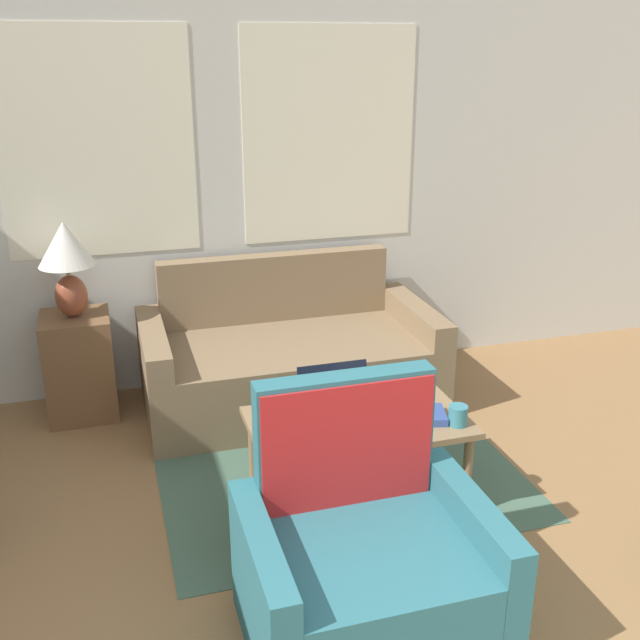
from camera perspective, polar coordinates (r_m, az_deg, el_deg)
The scene contains 11 objects.
wall_back at distance 4.69m, azimuth -6.68°, elevation 10.60°, with size 6.56×0.06×2.60m.
rug at distance 4.17m, azimuth 0.23°, elevation -9.63°, with size 1.81×1.98×0.01m.
couch at distance 4.59m, azimuth -2.45°, elevation -3.11°, with size 1.74×0.90×0.85m.
armchair at distance 2.90m, azimuth 3.37°, elevation -18.34°, with size 0.89×0.71×0.95m.
side_table at distance 4.62m, azimuth -17.83°, elevation -3.34°, with size 0.39×0.39×0.62m.
table_lamp at distance 4.41m, azimuth -18.75°, elevation 4.58°, with size 0.31×0.31×0.55m.
coffee_table at distance 3.51m, azimuth 2.91°, elevation -8.33°, with size 1.00×0.57×0.46m.
laptop at distance 3.46m, azimuth 1.47°, elevation -6.81°, with size 0.34×0.29×0.24m.
cup_navy at distance 3.48m, azimuth 10.47°, elevation -7.16°, with size 0.09×0.09×0.09m.
cup_yellow at distance 3.53m, azimuth -3.77°, elevation -6.52°, with size 0.10×0.10×0.08m.
book_red at distance 3.52m, azimuth 7.85°, elevation -7.19°, with size 0.24×0.22×0.04m.
Camera 1 is at (-0.80, -0.52, 2.09)m, focal length 42.00 mm.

